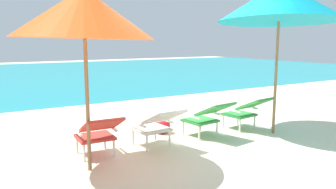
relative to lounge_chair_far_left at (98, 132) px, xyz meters
The scene contains 9 objects.
ground_plane 4.48m from the lounge_chair_far_left, 70.32° to the left, with size 40.00×40.00×0.00m, color beige.
ocean_band 13.26m from the lounge_chair_far_left, 83.50° to the left, with size 40.00×18.00×0.01m, color teal.
lounge_chair_far_left is the anchor object (origin of this frame).
lounge_chair_near_left 0.96m from the lounge_chair_far_left, ahead, with size 0.61×0.92×0.68m.
lounge_chair_near_right 2.00m from the lounge_chair_far_left, ahead, with size 0.65×0.94×0.68m.
lounge_chair_far_right 2.96m from the lounge_chair_far_left, ahead, with size 0.64×0.94×0.68m.
beach_umbrella_left 1.69m from the lounge_chair_far_left, 124.62° to the right, with size 1.96×1.95×2.37m.
beach_umbrella_right 3.81m from the lounge_chair_far_left, ahead, with size 3.04×3.04×2.77m.
beach_ball 1.64m from the lounge_chair_far_left, 24.93° to the left, with size 0.30×0.30×0.30m, color red.
Camera 1 is at (-3.04, -4.73, 1.71)m, focal length 35.78 mm.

